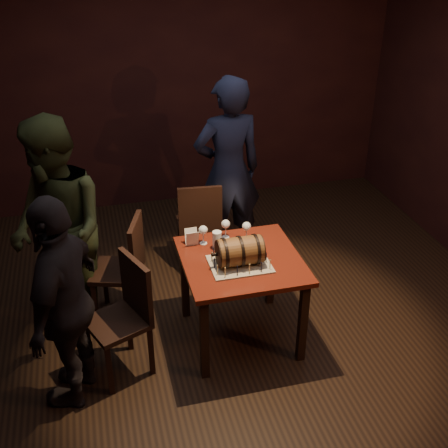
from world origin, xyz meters
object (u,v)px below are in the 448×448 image
object	(u,v)px
chair_left_rear	(126,264)
pub_table	(241,270)
person_left_front	(65,303)
chair_back	(199,222)
person_back	(228,171)
pint_of_ale	(217,241)
wine_glass_left	(203,231)
barrel_cake	(240,251)
wine_glass_right	(247,227)
person_left_rear	(59,230)
chair_left_front	(126,311)
wine_glass_mid	(226,225)

from	to	relation	value
chair_left_rear	pub_table	bearing A→B (deg)	-30.37
chair_left_rear	person_left_front	xyz separation A→B (m)	(-0.46, -0.80, 0.27)
chair_back	person_back	world-z (taller)	person_back
pint_of_ale	chair_left_rear	bearing A→B (deg)	156.28
pub_table	person_back	world-z (taller)	person_back
pub_table	chair_back	distance (m)	1.06
wine_glass_left	chair_back	bearing A→B (deg)	80.66
pub_table	person_left_front	size ratio (longest dim) A/B	0.57
pub_table	barrel_cake	size ratio (longest dim) A/B	2.30
wine_glass_right	person_left_rear	size ratio (longest dim) A/B	0.09
person_back	person_left_front	world-z (taller)	person_back
barrel_cake	wine_glass_right	bearing A→B (deg)	66.09
pub_table	wine_glass_left	world-z (taller)	wine_glass_left
barrel_cake	chair_left_front	xyz separation A→B (m)	(-0.87, -0.05, -0.35)
pint_of_ale	chair_left_rear	distance (m)	0.82
chair_left_front	person_left_front	bearing A→B (deg)	-156.62
chair_back	person_left_front	world-z (taller)	person_left_front
person_back	wine_glass_left	bearing A→B (deg)	59.64
wine_glass_right	pint_of_ale	xyz separation A→B (m)	(-0.26, -0.07, -0.05)
wine_glass_mid	person_left_rear	xyz separation A→B (m)	(-1.30, 0.18, 0.03)
wine_glass_left	chair_left_front	distance (m)	0.87
wine_glass_right	person_back	bearing A→B (deg)	83.83
chair_back	person_back	xyz separation A→B (m)	(0.33, 0.21, 0.39)
pint_of_ale	pub_table	bearing A→B (deg)	-52.26
person_back	person_left_rear	world-z (taller)	person_back
barrel_cake	wine_glass_left	xyz separation A→B (m)	(-0.20, 0.37, -0.00)
wine_glass_mid	chair_back	size ratio (longest dim) A/B	0.17
chair_left_rear	pint_of_ale	bearing A→B (deg)	-23.72
pint_of_ale	chair_left_front	xyz separation A→B (m)	(-0.76, -0.32, -0.30)
barrel_cake	chair_back	size ratio (longest dim) A/B	0.42
wine_glass_left	person_back	distance (m)	1.08
pint_of_ale	chair_back	xyz separation A→B (m)	(0.04, 0.86, -0.30)
person_left_front	chair_left_front	bearing A→B (deg)	135.80
chair_left_rear	person_left_rear	xyz separation A→B (m)	(-0.49, 0.02, 0.38)
barrel_cake	wine_glass_left	size ratio (longest dim) A/B	2.43
pint_of_ale	chair_left_front	bearing A→B (deg)	-157.34
person_left_front	wine_glass_left	bearing A→B (deg)	141.26
pub_table	chair_left_front	xyz separation A→B (m)	(-0.91, -0.13, -0.12)
wine_glass_right	chair_left_front	world-z (taller)	chair_left_front
wine_glass_mid	pint_of_ale	world-z (taller)	wine_glass_mid
wine_glass_left	wine_glass_mid	xyz separation A→B (m)	(0.20, 0.05, -0.00)
wine_glass_left	person_left_front	distance (m)	1.22
wine_glass_mid	person_left_rear	bearing A→B (deg)	172.13
wine_glass_right	chair_left_rear	size ratio (longest dim) A/B	0.17
person_left_rear	wine_glass_right	bearing A→B (deg)	57.34
wine_glass_mid	barrel_cake	bearing A→B (deg)	-89.90
person_back	person_left_front	size ratio (longest dim) A/B	1.16
chair_left_rear	person_left_rear	size ratio (longest dim) A/B	0.52
barrel_cake	person_left_rear	xyz separation A→B (m)	(-1.30, 0.60, 0.03)
barrel_cake	chair_left_rear	xyz separation A→B (m)	(-0.81, 0.58, -0.35)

